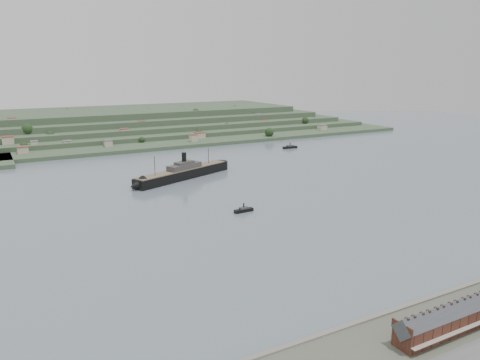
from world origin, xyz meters
TOP-DOWN VIEW (x-y plane):
  - ground at (0.00, 0.00)m, footprint 1400.00×1400.00m
  - terrace_row at (-10.00, -168.02)m, footprint 55.60×9.80m
  - far_peninsula at (27.91, 393.10)m, footprint 760.00×309.00m
  - steamship at (-8.16, 93.94)m, footprint 103.18×51.03m
  - tugboat at (-6.46, -9.99)m, footprint 13.06×3.85m
  - ferry_east at (157.97, 174.97)m, footprint 17.45×5.57m

SIDE VIEW (x-z plane):
  - ground at x=0.00m, z-range 0.00..0.00m
  - tugboat at x=-6.46m, z-range -1.49..4.34m
  - ferry_east at x=157.97m, z-range -1.68..4.79m
  - steamship at x=-8.16m, z-range -8.21..17.83m
  - terrace_row at x=-10.00m, z-range 1.30..12.38m
  - far_peninsula at x=27.91m, z-range -3.12..26.88m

